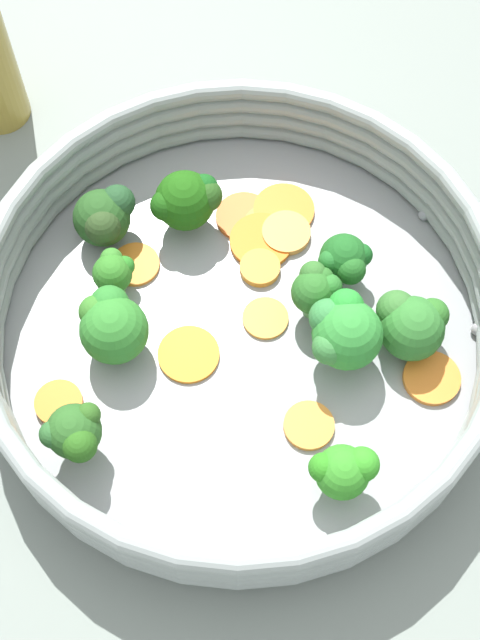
% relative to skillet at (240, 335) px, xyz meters
% --- Properties ---
extents(ground_plane, '(4.00, 4.00, 0.00)m').
position_rel_skillet_xyz_m(ground_plane, '(0.00, 0.00, -0.01)').
color(ground_plane, slate).
extents(skillet, '(0.34, 0.34, 0.02)m').
position_rel_skillet_xyz_m(skillet, '(0.00, 0.00, 0.00)').
color(skillet, '#939699').
rests_on(skillet, ground_plane).
extents(skillet_rim_wall, '(0.36, 0.36, 0.06)m').
position_rel_skillet_xyz_m(skillet_rim_wall, '(0.00, 0.00, 0.04)').
color(skillet_rim_wall, '#919C99').
rests_on(skillet_rim_wall, skillet).
extents(skillet_rivet_left, '(0.01, 0.01, 0.01)m').
position_rel_skillet_xyz_m(skillet_rivet_left, '(-0.14, -0.09, 0.01)').
color(skillet_rivet_left, '#969398').
rests_on(skillet_rivet_left, skillet).
extents(skillet_rivet_right, '(0.01, 0.01, 0.01)m').
position_rel_skillet_xyz_m(skillet_rivet_right, '(-0.06, -0.15, 0.01)').
color(skillet_rivet_right, '#91929D').
rests_on(skillet_rivet_right, skillet).
extents(carrot_slice_0, '(0.04, 0.04, 0.00)m').
position_rel_skillet_xyz_m(carrot_slice_0, '(-0.13, -0.04, 0.01)').
color(carrot_slice_0, orange).
rests_on(carrot_slice_0, skillet).
extents(carrot_slice_1, '(0.04, 0.04, 0.00)m').
position_rel_skillet_xyz_m(carrot_slice_1, '(-0.01, -0.02, 0.01)').
color(carrot_slice_1, orange).
rests_on(carrot_slice_1, skillet).
extents(carrot_slice_2, '(0.05, 0.05, 0.00)m').
position_rel_skillet_xyz_m(carrot_slice_2, '(0.09, 0.00, 0.01)').
color(carrot_slice_2, orange).
rests_on(carrot_slice_2, skillet).
extents(carrot_slice_3, '(0.06, 0.06, 0.00)m').
position_rel_skillet_xyz_m(carrot_slice_3, '(0.02, 0.04, 0.01)').
color(carrot_slice_3, orange).
rests_on(carrot_slice_3, skillet).
extents(carrot_slice_4, '(0.04, 0.04, 0.01)m').
position_rel_skillet_xyz_m(carrot_slice_4, '(0.07, 0.11, 0.01)').
color(carrot_slice_4, orange).
rests_on(carrot_slice_4, skillet).
extents(carrot_slice_5, '(0.05, 0.05, 0.01)m').
position_rel_skillet_xyz_m(carrot_slice_5, '(0.02, -0.08, 0.01)').
color(carrot_slice_5, '#F2973D').
rests_on(carrot_slice_5, skillet).
extents(carrot_slice_6, '(0.06, 0.06, 0.00)m').
position_rel_skillet_xyz_m(carrot_slice_6, '(0.03, -0.10, 0.01)').
color(carrot_slice_6, orange).
rests_on(carrot_slice_6, skillet).
extents(carrot_slice_7, '(0.05, 0.05, 0.00)m').
position_rel_skillet_xyz_m(carrot_slice_7, '(0.03, -0.07, 0.01)').
color(carrot_slice_7, orange).
rests_on(carrot_slice_7, skillet).
extents(carrot_slice_8, '(0.04, 0.04, 0.00)m').
position_rel_skillet_xyz_m(carrot_slice_8, '(0.03, -0.08, 0.01)').
color(carrot_slice_8, orange).
rests_on(carrot_slice_8, skillet).
extents(carrot_slice_9, '(0.06, 0.06, 0.00)m').
position_rel_skillet_xyz_m(carrot_slice_9, '(0.05, -0.08, 0.01)').
color(carrot_slice_9, orange).
rests_on(carrot_slice_9, skillet).
extents(carrot_slice_10, '(0.03, 0.03, 0.01)m').
position_rel_skillet_xyz_m(carrot_slice_10, '(0.02, -0.05, 0.01)').
color(carrot_slice_10, orange).
rests_on(carrot_slice_10, skillet).
extents(carrot_slice_11, '(0.05, 0.05, 0.00)m').
position_rel_skillet_xyz_m(carrot_slice_11, '(-0.08, 0.03, 0.01)').
color(carrot_slice_11, orange).
rests_on(carrot_slice_11, skillet).
extents(broccoli_floret_0, '(0.04, 0.04, 0.05)m').
position_rel_skillet_xyz_m(broccoli_floret_0, '(0.04, 0.13, 0.04)').
color(broccoli_floret_0, '#8EAA66').
rests_on(broccoli_floret_0, skillet).
extents(broccoli_floret_1, '(0.03, 0.03, 0.04)m').
position_rel_skillet_xyz_m(broccoli_floret_1, '(-0.03, -0.04, 0.04)').
color(broccoli_floret_1, '#5D9554').
rests_on(broccoli_floret_1, skillet).
extents(broccoli_floret_2, '(0.05, 0.05, 0.05)m').
position_rel_skillet_xyz_m(broccoli_floret_2, '(0.08, -0.05, 0.04)').
color(broccoli_floret_2, '#7E9854').
rests_on(broccoli_floret_2, skillet).
extents(broccoli_floret_3, '(0.05, 0.05, 0.05)m').
position_rel_skillet_xyz_m(broccoli_floret_3, '(0.06, 0.06, 0.04)').
color(broccoli_floret_3, '#648654').
rests_on(broccoli_floret_3, skillet).
extents(broccoli_floret_4, '(0.05, 0.05, 0.05)m').
position_rel_skillet_xyz_m(broccoli_floret_4, '(-0.10, -0.06, 0.03)').
color(broccoli_floret_4, '#84AF69').
rests_on(broccoli_floret_4, skillet).
extents(broccoli_floret_5, '(0.03, 0.03, 0.03)m').
position_rel_skillet_xyz_m(broccoli_floret_5, '(0.09, 0.02, 0.03)').
color(broccoli_floret_5, '#70A35A').
rests_on(broccoli_floret_5, skillet).
extents(broccoli_floret_6, '(0.04, 0.04, 0.05)m').
position_rel_skillet_xyz_m(broccoli_floret_6, '(-0.11, 0.06, 0.04)').
color(broccoli_floret_6, '#7BA35B').
rests_on(broccoli_floret_6, skillet).
extents(broccoli_floret_7, '(0.05, 0.05, 0.06)m').
position_rel_skillet_xyz_m(broccoli_floret_7, '(-0.07, -0.02, 0.04)').
color(broccoli_floret_7, '#89A768').
rests_on(broccoli_floret_7, skillet).
extents(broccoli_floret_8, '(0.04, 0.04, 0.04)m').
position_rel_skillet_xyz_m(broccoli_floret_8, '(-0.04, -0.07, 0.04)').
color(broccoli_floret_8, '#8AAC64').
rests_on(broccoli_floret_8, skillet).
extents(broccoli_floret_9, '(0.04, 0.05, 0.04)m').
position_rel_skillet_xyz_m(broccoli_floret_9, '(0.12, -0.01, 0.03)').
color(broccoli_floret_9, '#608656').
rests_on(broccoli_floret_9, skillet).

